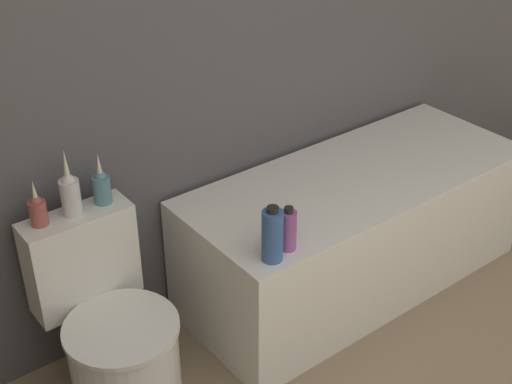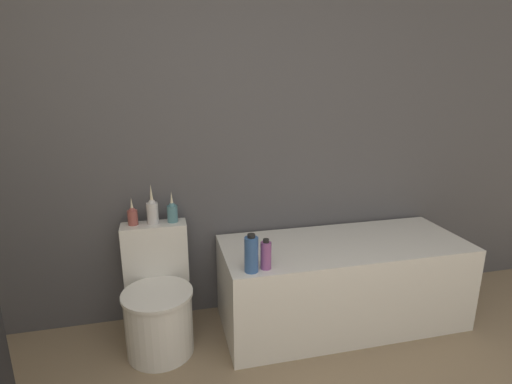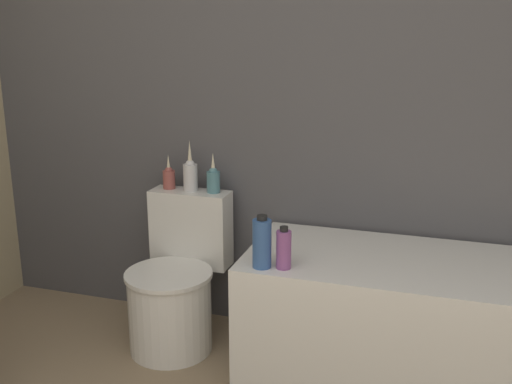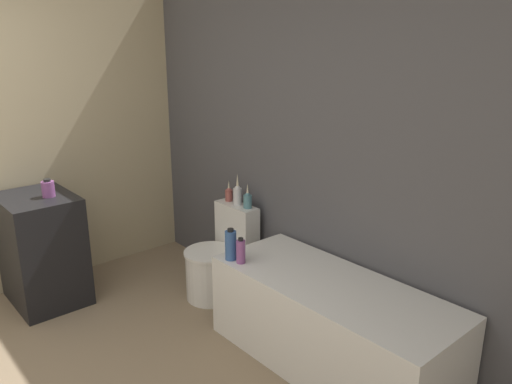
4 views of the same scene
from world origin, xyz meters
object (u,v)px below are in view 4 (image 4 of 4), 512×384
Objects in this scene: bathtub at (330,324)px; vase_gold at (229,194)px; soap_bottle_glass at (48,189)px; toilet at (218,261)px; shampoo_bottle_tall at (231,245)px; shampoo_bottle_short at (241,251)px; vase_bronze at (248,200)px; vase_silver at (238,194)px.

vase_gold is at bearing 169.79° from bathtub.
vase_gold is at bearing 62.68° from soap_bottle_glass.
toilet is (-1.22, 0.02, 0.00)m from bathtub.
shampoo_bottle_tall is 0.09m from shampoo_bottle_short.
soap_bottle_glass is 1.40m from vase_gold.
vase_bronze is at bearing 136.10° from shampoo_bottle_short.
vase_bronze is 0.91× the size of shampoo_bottle_tall.
vase_bronze reaches higher than bathtub.
soap_bottle_glass is 1.45m from vase_silver.
shampoo_bottle_tall is at bearing -27.51° from toilet.
toilet is 0.57m from vase_bronze.
soap_bottle_glass is 0.77× the size of shampoo_bottle_short.
shampoo_bottle_tall is at bearing -42.74° from vase_silver.
toilet is at bearing 152.49° from shampoo_bottle_tall.
toilet is 4.10× the size of shampoo_bottle_short.
shampoo_bottle_short is at bearing -43.90° from vase_bronze.
vase_silver is at bearing 169.11° from bathtub.
shampoo_bottle_short reaches higher than bathtub.
vase_silver reaches higher than shampoo_bottle_tall.
soap_bottle_glass is 0.54× the size of vase_silver.
vase_silver is 1.27× the size of vase_bronze.
toilet is 2.85× the size of vase_silver.
shampoo_bottle_tall is 1.25× the size of shampoo_bottle_short.
soap_bottle_glass is at bearing -125.62° from vase_bronze.
soap_bottle_glass is 1.60m from shampoo_bottle_short.
soap_bottle_glass is (-1.98, -1.00, 0.65)m from bathtub.
vase_silver is 1.44× the size of shampoo_bottle_short.
shampoo_bottle_tall is at bearing -50.46° from vase_bronze.
bathtub is 1.22m from toilet.
shampoo_bottle_short is (-0.60, -0.24, 0.37)m from bathtub.
vase_gold reaches higher than shampoo_bottle_short.
shampoo_bottle_tall is at bearing 29.92° from soap_bottle_glass.
vase_bronze reaches higher than toilet.
soap_bottle_glass is 0.78× the size of vase_gold.
toilet is at bearing -90.00° from vase_silver.
shampoo_bottle_short is (0.62, -0.26, 0.37)m from toilet.
bathtub is at bearing -10.21° from vase_gold.
shampoo_bottle_short is at bearing -37.44° from vase_silver.
vase_silver is at bearing 142.56° from shampoo_bottle_short.
shampoo_bottle_tall is (0.41, -0.49, -0.12)m from vase_bronze.
soap_bottle_glass is at bearing -150.08° from shampoo_bottle_tall.
soap_bottle_glass reaches higher than vase_bronze.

